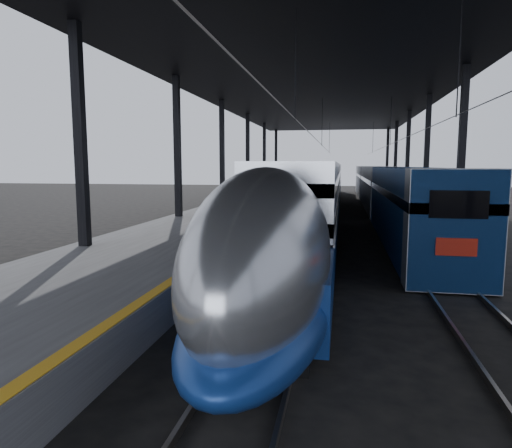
# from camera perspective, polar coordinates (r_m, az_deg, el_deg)

# --- Properties ---
(ground) EXTENTS (160.00, 160.00, 0.00)m
(ground) POSITION_cam_1_polar(r_m,az_deg,el_deg) (11.61, -8.15, -12.73)
(ground) COLOR black
(ground) RESTS_ON ground
(platform) EXTENTS (6.00, 80.00, 1.00)m
(platform) POSITION_cam_1_polar(r_m,az_deg,el_deg) (31.31, -2.47, 0.99)
(platform) COLOR #4C4C4F
(platform) RESTS_ON ground
(yellow_strip) EXTENTS (0.30, 80.00, 0.01)m
(yellow_strip) POSITION_cam_1_polar(r_m,az_deg,el_deg) (30.75, 2.62, 1.81)
(yellow_strip) COLOR orange
(yellow_strip) RESTS_ON platform
(rails) EXTENTS (6.52, 80.00, 0.16)m
(rails) POSITION_cam_1_polar(r_m,az_deg,el_deg) (30.57, 12.31, -0.13)
(rails) COLOR slate
(rails) RESTS_ON ground
(canopy) EXTENTS (18.00, 75.00, 9.47)m
(canopy) POSITION_cam_1_polar(r_m,az_deg,el_deg) (30.78, 7.73, 16.91)
(canopy) COLOR black
(canopy) RESTS_ON ground
(tgv_train) EXTENTS (2.85, 65.20, 4.08)m
(tgv_train) POSITION_cam_1_polar(r_m,az_deg,el_deg) (37.00, 8.22, 4.09)
(tgv_train) COLOR #A9ABB0
(tgv_train) RESTS_ON ground
(second_train) EXTENTS (2.81, 56.05, 3.87)m
(second_train) POSITION_cam_1_polar(r_m,az_deg,el_deg) (41.88, 15.38, 4.35)
(second_train) COLOR navy
(second_train) RESTS_ON ground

